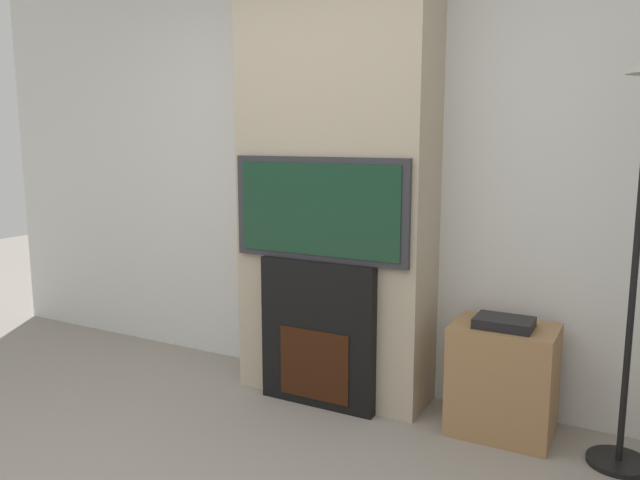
{
  "coord_description": "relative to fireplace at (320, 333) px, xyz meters",
  "views": [
    {
      "loc": [
        1.62,
        -1.37,
        1.52
      ],
      "look_at": [
        0.0,
        1.62,
        0.96
      ],
      "focal_mm": 35.0,
      "sensor_mm": 36.0,
      "label": 1
    }
  ],
  "objects": [
    {
      "name": "fireplace",
      "position": [
        0.0,
        0.0,
        0.0
      ],
      "size": [
        0.7,
        0.15,
        0.84
      ],
      "color": "black",
      "rests_on": "ground_plane"
    },
    {
      "name": "wall_back",
      "position": [
        0.0,
        0.41,
        0.93
      ],
      "size": [
        6.0,
        0.06,
        2.7
      ],
      "color": "silver",
      "rests_on": "ground_plane"
    },
    {
      "name": "chimney_breast",
      "position": [
        0.0,
        0.19,
        0.93
      ],
      "size": [
        1.13,
        0.38,
        2.7
      ],
      "color": "tan",
      "rests_on": "ground_plane"
    },
    {
      "name": "media_stand",
      "position": [
        1.0,
        0.13,
        -0.12
      ],
      "size": [
        0.51,
        0.37,
        0.63
      ],
      "color": "#997047",
      "rests_on": "ground_plane"
    },
    {
      "name": "television",
      "position": [
        0.0,
        -0.0,
        0.71
      ],
      "size": [
        1.06,
        0.07,
        0.57
      ],
      "color": "#2D2D33",
      "rests_on": "fireplace"
    },
    {
      "name": "floor_lamp",
      "position": [
        1.56,
        0.06,
        0.75
      ],
      "size": [
        0.29,
        0.29,
        1.88
      ],
      "color": "black",
      "rests_on": "ground_plane"
    }
  ]
}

